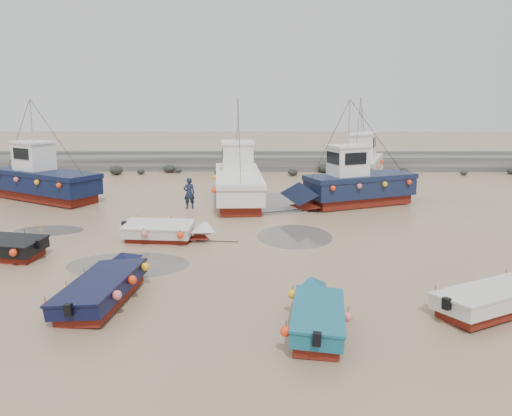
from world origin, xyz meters
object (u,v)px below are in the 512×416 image
at_px(dinghy_5, 167,229).
at_px(cabin_boat_2, 351,183).
at_px(cabin_boat_1, 238,180).
at_px(cabin_boat_3, 363,164).
at_px(cabin_boat_0, 39,179).
at_px(dinghy_1, 107,284).
at_px(dinghy_3, 506,295).
at_px(dinghy_2, 317,311).
at_px(person, 190,209).

xyz_separation_m(dinghy_5, cabin_boat_2, (9.79, 7.08, 0.80)).
xyz_separation_m(cabin_boat_1, cabin_boat_3, (9.10, 6.21, 0.06)).
bearing_deg(cabin_boat_1, cabin_boat_0, 174.06).
bearing_deg(dinghy_1, cabin_boat_1, 83.25).
bearing_deg(cabin_boat_0, dinghy_3, -97.75).
xyz_separation_m(dinghy_2, person, (-5.74, 14.95, -0.56)).
xyz_separation_m(cabin_boat_2, person, (-9.58, -0.77, -1.36)).
relative_size(cabin_boat_0, cabin_boat_1, 0.88).
bearing_deg(cabin_boat_3, dinghy_3, -70.54).
height_order(cabin_boat_0, cabin_boat_1, same).
height_order(dinghy_1, cabin_boat_0, cabin_boat_0).
bearing_deg(dinghy_1, dinghy_3, 3.57).
bearing_deg(dinghy_1, cabin_boat_2, 59.39).
relative_size(dinghy_2, cabin_boat_0, 0.55).
relative_size(dinghy_1, cabin_boat_2, 0.67).
bearing_deg(dinghy_5, person, -176.71).
bearing_deg(dinghy_3, dinghy_5, -148.00).
bearing_deg(dinghy_3, cabin_boat_2, 162.41).
distance_m(cabin_boat_0, person, 10.21).
height_order(dinghy_1, dinghy_5, same).
xyz_separation_m(dinghy_5, cabin_boat_1, (2.95, 8.50, 0.75)).
bearing_deg(dinghy_5, cabin_boat_0, -127.31).
bearing_deg(cabin_boat_3, dinghy_5, -109.91).
bearing_deg(cabin_boat_0, dinghy_1, -121.23).
distance_m(dinghy_1, cabin_boat_0, 17.67).
bearing_deg(dinghy_1, person, 92.73).
bearing_deg(cabin_boat_0, dinghy_5, -103.52).
xyz_separation_m(dinghy_3, cabin_boat_3, (-0.02, 22.09, 0.83)).
distance_m(cabin_boat_0, cabin_boat_1, 12.55).
bearing_deg(cabin_boat_0, dinghy_2, -109.27).
height_order(dinghy_5, cabin_boat_1, cabin_boat_1).
distance_m(dinghy_3, dinghy_5, 14.15).
bearing_deg(cabin_boat_3, cabin_boat_2, -87.08).
bearing_deg(cabin_boat_3, cabin_boat_1, -126.28).
height_order(dinghy_2, cabin_boat_3, cabin_boat_3).
height_order(cabin_boat_0, person, cabin_boat_0).
bearing_deg(cabin_boat_1, dinghy_2, -84.60).
relative_size(dinghy_1, cabin_boat_3, 0.69).
bearing_deg(dinghy_5, cabin_boat_2, 131.09).
bearing_deg(person, cabin_boat_0, -32.45).
height_order(dinghy_3, cabin_boat_2, cabin_boat_2).
relative_size(dinghy_3, dinghy_5, 1.14).
xyz_separation_m(dinghy_2, dinghy_5, (-5.95, 8.64, 0.00)).
distance_m(dinghy_1, dinghy_5, 6.57).
height_order(dinghy_3, cabin_boat_0, cabin_boat_0).
xyz_separation_m(cabin_boat_3, person, (-11.84, -8.40, -1.37)).
height_order(dinghy_1, cabin_boat_3, cabin_boat_3).
bearing_deg(dinghy_1, dinghy_5, 90.08).
height_order(dinghy_5, cabin_boat_2, cabin_boat_2).
distance_m(dinghy_5, person, 6.33).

